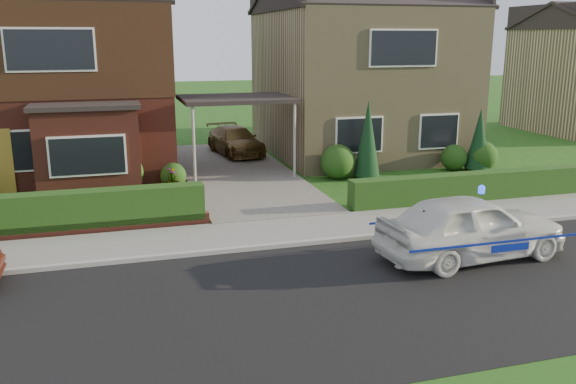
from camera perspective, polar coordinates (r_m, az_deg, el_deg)
name	(u,v)px	position (r m, az deg, el deg)	size (l,w,h in m)	color
ground	(357,297)	(11.74, 6.44, -9.70)	(120.00, 120.00, 0.00)	#184B14
road	(357,297)	(11.74, 6.44, -9.70)	(60.00, 6.00, 0.02)	black
kerb	(307,243)	(14.38, 1.75, -4.79)	(60.00, 0.16, 0.12)	#9E9993
sidewalk	(294,230)	(15.33, 0.53, -3.60)	(60.00, 2.00, 0.10)	slate
driveway	(237,173)	(21.80, -4.75, 1.77)	(3.80, 12.00, 0.12)	#666059
house_left	(61,65)	(23.83, -20.45, 11.11)	(7.50, 9.53, 7.25)	maroon
house_right	(358,65)	(25.91, 6.59, 11.74)	(7.50, 8.06, 7.25)	#97855C
carport_link	(236,100)	(21.35, -4.87, 8.56)	(3.80, 3.00, 2.77)	black
dwarf_wall	(51,231)	(15.91, -21.27, -3.44)	(7.70, 0.25, 0.36)	maroon
hedge_left	(52,236)	(16.11, -21.17, -3.90)	(7.50, 0.55, 0.90)	#193511
hedge_right	(468,203)	(18.84, 16.51, -0.95)	(7.50, 0.55, 0.80)	#193511
shrub_left_mid	(122,173)	(19.60, -15.28, 1.69)	(1.32, 1.32, 1.32)	#193511
shrub_left_near	(173,176)	(20.03, -10.69, 1.51)	(0.84, 0.84, 0.84)	#193511
shrub_right_near	(338,162)	(21.07, 4.68, 2.84)	(1.20, 1.20, 1.20)	#193511
shrub_right_mid	(454,157)	(23.21, 15.27, 3.13)	(0.96, 0.96, 0.96)	#193511
shrub_right_far	(483,156)	(23.48, 17.74, 3.24)	(1.08, 1.08, 1.08)	#193511
conifer_a	(368,141)	(21.14, 7.45, 4.73)	(0.90, 0.90, 2.60)	black
conifer_b	(479,141)	(23.28, 17.43, 4.57)	(0.90, 0.90, 2.20)	black
police_car	(471,227)	(13.92, 16.75, -3.18)	(3.90, 4.37, 1.61)	silver
driveway_car	(235,140)	(25.10, -4.96, 4.83)	(1.54, 3.78, 1.10)	brown
potted_plant_c	(172,180)	(19.44, -10.80, 1.08)	(0.46, 0.46, 0.82)	gray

